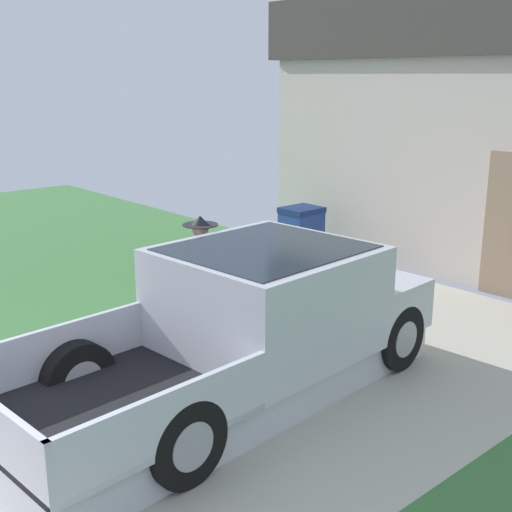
% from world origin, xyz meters
% --- Properties ---
extents(pickup_truck, '(2.42, 5.30, 1.60)m').
position_xyz_m(pickup_truck, '(0.14, 4.14, 0.72)').
color(pickup_truck, silver).
rests_on(pickup_truck, ground).
extents(person_with_hat, '(0.50, 0.45, 1.75)m').
position_xyz_m(person_with_hat, '(-1.15, 4.37, 1.03)').
color(person_with_hat, '#333842').
rests_on(person_with_hat, ground).
extents(handbag, '(0.33, 0.16, 0.42)m').
position_xyz_m(handbag, '(-1.26, 4.21, 0.13)').
color(handbag, '#B24C56').
rests_on(handbag, ground).
extents(wheeled_trash_bin, '(0.60, 0.72, 1.04)m').
position_xyz_m(wheeled_trash_bin, '(-3.21, 8.22, 0.57)').
color(wheeled_trash_bin, navy).
rests_on(wheeled_trash_bin, ground).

